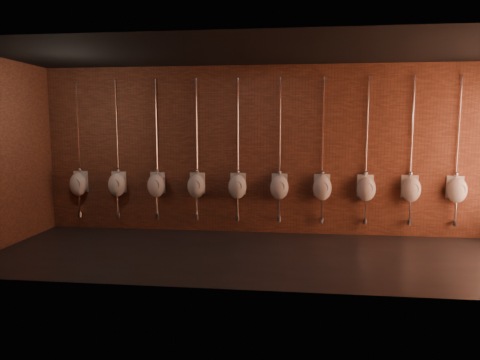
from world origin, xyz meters
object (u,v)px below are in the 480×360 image
Objects in this scene: urinal_7 at (366,188)px; urinal_4 at (237,186)px; urinal_2 at (156,185)px; urinal_6 at (322,187)px; urinal_8 at (411,189)px; urinal_9 at (457,189)px; urinal_0 at (79,183)px; urinal_3 at (196,185)px; urinal_5 at (279,187)px; urinal_1 at (117,184)px.

urinal_4 is at bearing 180.00° from urinal_7.
urinal_6 is at bearing 0.00° from urinal_2.
urinal_4 is 3.20m from urinal_8.
urinal_4 is at bearing 180.00° from urinal_9.
urinal_4 is at bearing 0.00° from urinal_0.
urinal_8 is (4.81, 0.00, 0.00)m from urinal_2.
urinal_8 is at bearing 180.00° from urinal_9.
urinal_9 is (7.21, 0.00, 0.00)m from urinal_0.
urinal_4 is (3.20, 0.00, 0.00)m from urinal_0.
urinal_3 is at bearing 180.00° from urinal_7.
urinal_2 is at bearing 0.00° from urinal_0.
urinal_7 is at bearing 0.00° from urinal_4.
urinal_5 is 1.60m from urinal_7.
urinal_3 and urinal_4 have the same top height.
urinal_5 is (4.01, 0.00, 0.00)m from urinal_0.
urinal_0 is at bearing 180.00° from urinal_1.
urinal_8 is at bearing 0.00° from urinal_2.
urinal_9 is (4.01, 0.00, 0.00)m from urinal_4.
urinal_3 is at bearing 180.00° from urinal_5.
urinal_9 is at bearing 0.00° from urinal_3.
urinal_9 is (3.20, 0.00, 0.00)m from urinal_5.
urinal_3 is (0.80, 0.00, 0.00)m from urinal_2.
urinal_6 is at bearing 180.00° from urinal_7.
urinal_6 is at bearing 0.00° from urinal_3.
urinal_1 is 1.00× the size of urinal_4.
urinal_2 and urinal_4 have the same top height.
urinal_2 is at bearing 180.00° from urinal_6.
urinal_8 and urinal_9 have the same top height.
urinal_7 is 1.60m from urinal_9.
urinal_4 is at bearing 180.00° from urinal_6.
urinal_8 is (0.80, 0.00, 0.00)m from urinal_7.
urinal_6 is (0.80, 0.00, 0.00)m from urinal_5.
urinal_2 is 3.20m from urinal_6.
urinal_8 is at bearing 0.00° from urinal_0.
urinal_5 is 0.80m from urinal_6.
urinal_5 is 1.00× the size of urinal_7.
urinal_1 is 1.00× the size of urinal_3.
urinal_1 is 3.20m from urinal_5.
urinal_8 is 1.00× the size of urinal_9.
urinal_8 is 0.80m from urinal_9.
urinal_0 is 7.21m from urinal_9.
urinal_5 is at bearing 180.00° from urinal_9.
urinal_2 is 0.80m from urinal_3.
urinal_2 is at bearing 180.00° from urinal_5.
urinal_5 is at bearing 0.00° from urinal_2.
urinal_5 is at bearing 180.00° from urinal_6.
urinal_8 is (5.61, 0.00, 0.00)m from urinal_1.
urinal_8 is (2.40, 0.00, 0.00)m from urinal_5.
urinal_4 is (2.40, 0.00, 0.00)m from urinal_1.
urinal_2 is at bearing 180.00° from urinal_3.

